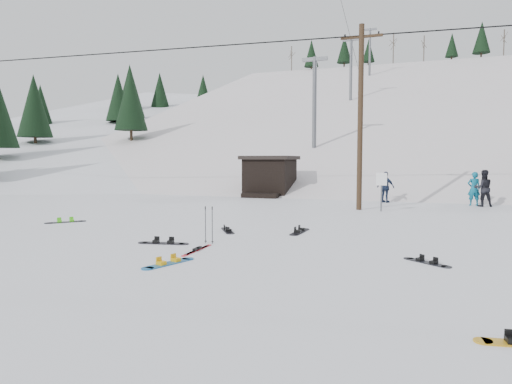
% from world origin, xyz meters
% --- Properties ---
extents(ground, '(200.00, 200.00, 0.00)m').
position_xyz_m(ground, '(0.00, 0.00, 0.00)').
color(ground, white).
rests_on(ground, ground).
extents(ski_slope, '(60.00, 85.24, 65.97)m').
position_xyz_m(ski_slope, '(0.00, 55.00, -12.00)').
color(ski_slope, silver).
rests_on(ski_slope, ground).
extents(ridge_left, '(47.54, 95.03, 58.38)m').
position_xyz_m(ridge_left, '(-36.00, 48.00, -11.00)').
color(ridge_left, white).
rests_on(ridge_left, ground).
extents(treeline_left, '(20.00, 64.00, 10.00)m').
position_xyz_m(treeline_left, '(-34.00, 40.00, 0.00)').
color(treeline_left, black).
rests_on(treeline_left, ground).
extents(treeline_crest, '(50.00, 6.00, 10.00)m').
position_xyz_m(treeline_crest, '(0.00, 86.00, 0.00)').
color(treeline_crest, black).
rests_on(treeline_crest, ski_slope).
extents(utility_pole, '(2.00, 0.26, 9.00)m').
position_xyz_m(utility_pole, '(2.00, 14.00, 4.68)').
color(utility_pole, '#3A2819').
rests_on(utility_pole, ground).
extents(trail_sign, '(0.50, 0.09, 1.85)m').
position_xyz_m(trail_sign, '(3.10, 13.58, 1.27)').
color(trail_sign, '#595B60').
rests_on(trail_sign, ground).
extents(lift_hut, '(3.40, 4.10, 2.75)m').
position_xyz_m(lift_hut, '(-5.00, 20.94, 1.36)').
color(lift_hut, black).
rests_on(lift_hut, ground).
extents(lift_tower_near, '(2.20, 0.36, 8.00)m').
position_xyz_m(lift_tower_near, '(-4.00, 30.00, 7.86)').
color(lift_tower_near, '#595B60').
rests_on(lift_tower_near, ski_slope).
extents(lift_tower_mid, '(2.20, 0.36, 8.00)m').
position_xyz_m(lift_tower_mid, '(-4.00, 50.00, 14.36)').
color(lift_tower_mid, '#595B60').
rests_on(lift_tower_mid, ski_slope).
extents(lift_tower_far, '(2.20, 0.36, 8.00)m').
position_xyz_m(lift_tower_far, '(-4.00, 70.00, 20.86)').
color(lift_tower_far, '#595B60').
rests_on(lift_tower_far, ski_slope).
extents(hero_snowboard, '(0.65, 1.50, 0.11)m').
position_xyz_m(hero_snowboard, '(-0.61, 0.40, 0.03)').
color(hero_snowboard, '#18619E').
rests_on(hero_snowboard, ground).
extents(hero_skis, '(0.14, 1.67, 0.09)m').
position_xyz_m(hero_skis, '(-0.73, 2.08, 0.02)').
color(hero_skis, '#B3121C').
rests_on(hero_skis, ground).
extents(ski_poles, '(0.30, 0.08, 1.09)m').
position_xyz_m(ski_poles, '(-0.92, 3.17, 0.56)').
color(ski_poles, black).
rests_on(ski_poles, ground).
extents(board_scatter_a, '(1.52, 0.53, 0.11)m').
position_xyz_m(board_scatter_a, '(-2.14, 2.64, 0.03)').
color(board_scatter_a, black).
rests_on(board_scatter_a, ground).
extents(board_scatter_b, '(0.93, 1.29, 0.10)m').
position_xyz_m(board_scatter_b, '(-1.34, 5.49, 0.03)').
color(board_scatter_b, black).
rests_on(board_scatter_b, ground).
extents(board_scatter_c, '(1.09, 1.25, 0.11)m').
position_xyz_m(board_scatter_c, '(-8.23, 5.28, 0.03)').
color(board_scatter_c, black).
rests_on(board_scatter_c, ground).
extents(board_scatter_d, '(1.09, 0.89, 0.09)m').
position_xyz_m(board_scatter_d, '(5.11, 2.64, 0.02)').
color(board_scatter_d, black).
rests_on(board_scatter_d, ground).
extents(board_scatter_f, '(0.35, 1.63, 0.11)m').
position_xyz_m(board_scatter_f, '(1.07, 6.10, 0.03)').
color(board_scatter_f, black).
rests_on(board_scatter_f, ground).
extents(skier_teal, '(0.74, 0.56, 1.82)m').
position_xyz_m(skier_teal, '(7.53, 18.26, 0.91)').
color(skier_teal, '#0C5C78').
rests_on(skier_teal, ground).
extents(skier_dark, '(1.07, 0.91, 1.94)m').
position_xyz_m(skier_dark, '(7.95, 17.87, 0.97)').
color(skier_dark, black).
rests_on(skier_dark, ground).
extents(skier_navy, '(1.14, 0.84, 1.80)m').
position_xyz_m(skier_navy, '(2.93, 18.39, 0.90)').
color(skier_navy, '#18233C').
rests_on(skier_navy, ground).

